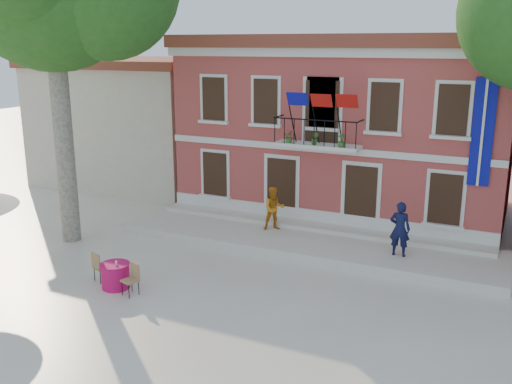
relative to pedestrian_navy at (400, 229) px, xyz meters
name	(u,v)px	position (x,y,z in m)	size (l,w,h in m)	color
ground	(195,279)	(-5.48, -4.02, -1.23)	(90.00, 90.00, 0.00)	beige
main_building	(352,123)	(-3.48, 5.97, 2.55)	(13.50, 9.59, 7.50)	#A8473C
neighbor_west	(149,119)	(-14.98, 6.98, 1.99)	(9.40, 9.40, 6.40)	beige
terrace	(304,241)	(-3.48, 0.38, -1.08)	(14.00, 3.40, 0.30)	silver
pedestrian_navy	(400,229)	(0.00, 0.00, 0.00)	(0.68, 0.44, 1.85)	#111438
pedestrian_orange	(274,208)	(-4.86, 0.74, -0.10)	(0.81, 0.63, 1.66)	orange
cafe_table_1	(115,275)	(-7.27, -5.61, -0.81)	(1.96, 0.98, 0.95)	#E3155D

